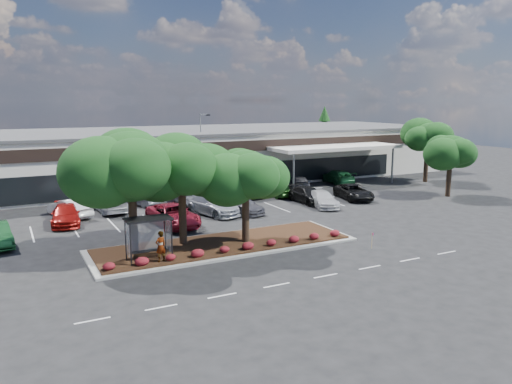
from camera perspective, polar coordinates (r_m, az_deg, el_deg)
name	(u,v)px	position (r m, az deg, el deg)	size (l,w,h in m)	color
ground	(278,258)	(31.80, 2.59, -7.59)	(160.00, 160.00, 0.00)	black
retail_store	(141,156)	(62.36, -13.03, 4.01)	(80.40, 25.20, 6.25)	white
landscape_island	(224,245)	(34.33, -3.67, -6.02)	(18.00, 6.00, 0.26)	#A0A09B
lane_markings	(213,223)	(40.77, -4.89, -3.56)	(33.12, 20.06, 0.01)	silver
shrub_row	(237,247)	(32.38, -2.18, -6.31)	(17.00, 0.80, 0.50)	maroon
bus_shelter	(148,226)	(31.06, -12.29, -3.83)	(2.75, 1.55, 2.59)	black
island_tree_west	(132,192)	(32.02, -14.01, 0.00)	(7.20, 7.20, 7.89)	#123D14
island_tree_mid	(182,190)	(33.67, -8.47, 0.20)	(6.60, 6.60, 7.32)	#123D14
island_tree_east	(246,195)	(33.88, -1.21, -0.32)	(5.80, 5.80, 6.50)	#123D14
tree_east_near	(450,165)	(55.16, 21.26, 2.87)	(5.60, 5.60, 6.51)	#123D14
tree_east_far	(427,151)	(64.15, 18.95, 4.48)	(6.40, 6.40, 7.62)	#123D14
conifer_north_east	(324,132)	(85.84, 7.78, 6.77)	(3.96, 3.96, 9.00)	#123D14
person_waiting	(161,246)	(30.65, -10.85, -6.11)	(0.69, 0.45, 1.89)	#594C47
light_pole	(202,154)	(58.41, -6.22, 4.32)	(1.43, 0.60, 8.40)	#A0A09B
survey_stake	(372,238)	(34.53, 13.13, -5.19)	(0.07, 0.14, 1.08)	tan
car_1	(66,215)	(42.91, -20.90, -2.46)	(2.17, 5.33, 1.55)	#98110D
car_2	(179,213)	(41.08, -8.83, -2.44)	(2.55, 5.54, 1.54)	black
car_3	(173,215)	(40.14, -9.45, -2.65)	(2.82, 6.11, 1.70)	maroon
car_4	(212,205)	(43.64, -5.03, -1.50)	(2.36, 5.79, 1.68)	#AAADB7
car_5	(243,206)	(44.04, -1.55, -1.55)	(1.94, 4.76, 1.38)	#56555C
car_6	(308,195)	(48.75, 5.99, -0.34)	(2.15, 5.30, 1.54)	black
car_7	(322,199)	(47.16, 7.57, -0.79)	(2.04, 5.02, 1.46)	silver
car_8	(354,192)	(51.17, 11.11, 0.01)	(2.51, 5.44, 1.51)	black
car_9	(70,208)	(45.30, -20.50, -1.74)	(1.70, 4.89, 1.61)	white
car_10	(110,202)	(46.59, -16.39, -1.13)	(2.36, 5.81, 1.69)	#AFB4BC
car_11	(141,198)	(48.60, -13.02, -0.67)	(1.49, 4.29, 1.41)	slate
car_12	(187,196)	(48.11, -7.93, -0.48)	(1.91, 4.74, 1.62)	#5C5C63
car_13	(217,188)	(52.58, -4.51, 0.41)	(2.00, 4.92, 1.43)	white
car_14	(240,189)	(51.57, -1.81, 0.39)	(2.81, 6.10, 1.69)	black
car_15	(277,189)	(51.69, 2.41, 0.30)	(1.78, 4.43, 1.51)	#1A4915
car_16	(299,182)	(56.81, 4.97, 1.12)	(1.92, 4.72, 1.37)	#515158
car_17	(338,177)	(60.56, 9.31, 1.74)	(2.34, 5.76, 1.67)	#174F29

